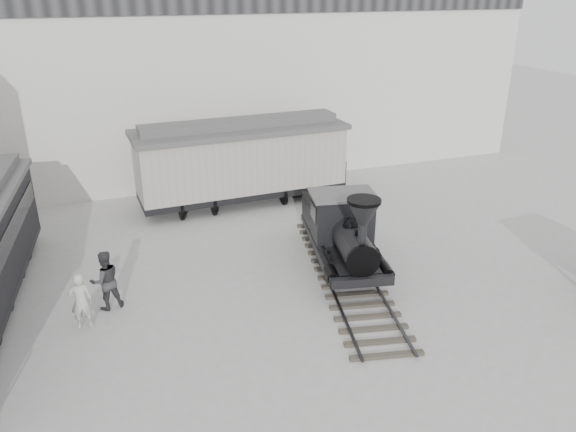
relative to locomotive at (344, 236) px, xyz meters
name	(u,v)px	position (x,y,z in m)	size (l,w,h in m)	color
ground	(338,339)	(-1.99, -3.87, -1.23)	(90.00, 90.00, 0.00)	#9E9E9B
north_wall	(208,68)	(-1.99, 11.12, 4.32)	(34.00, 2.51, 11.00)	silver
locomotive	(344,236)	(0.00, 0.00, 0.00)	(4.00, 9.65, 3.33)	#3F3B34
boxcar	(241,160)	(-1.53, 7.38, 0.79)	(9.49, 3.22, 3.85)	black
visitor_a	(81,301)	(-8.65, -0.75, -0.35)	(0.64, 0.42, 1.75)	beige
visitor_b	(105,280)	(-7.91, 0.11, -0.28)	(0.93, 0.72, 1.91)	#363639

